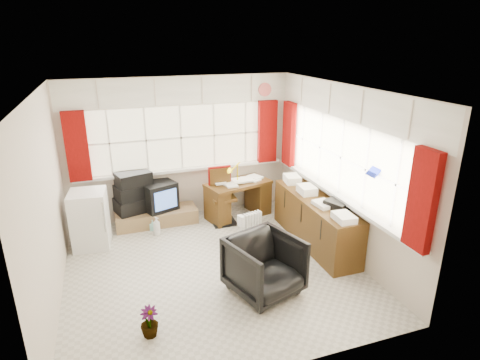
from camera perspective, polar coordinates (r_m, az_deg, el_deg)
The scene contains 20 objects.
ground at distance 5.88m, azimuth -3.87°, elevation -12.34°, with size 4.00×4.00×0.00m, color beige.
room_walls at distance 5.24m, azimuth -4.25°, elevation 1.70°, with size 4.00×4.00×4.00m.
window_back at distance 7.22m, azimuth -8.14°, elevation 2.02°, with size 3.70×0.12×3.60m.
window_right at distance 6.18m, azimuth 13.57°, elevation -1.42°, with size 0.12×3.70×3.60m.
curtains at distance 6.37m, azimuth 1.68°, elevation 4.60°, with size 3.83×3.83×1.15m.
overhead_cabinets at distance 6.28m, azimuth 2.05°, elevation 11.79°, with size 3.98×3.98×0.48m.
desk at distance 7.26m, azimuth -0.26°, elevation -2.49°, with size 1.26×0.84×0.70m.
desk_lamp at distance 7.07m, azimuth -0.37°, elevation 1.69°, with size 0.15×0.13×0.38m.
task_chair at distance 7.05m, azimuth -2.67°, elevation -1.86°, with size 0.41×0.44×0.99m.
office_chair at distance 5.20m, azimuth 3.50°, elevation -12.09°, with size 0.81×0.83×0.76m, color black.
radiator at distance 6.39m, azimuth 1.57°, elevation -7.29°, with size 0.38×0.22×0.53m.
credenza at distance 6.45m, azimuth 10.62°, elevation -5.64°, with size 0.50×2.00×0.85m.
file_tray at distance 6.03m, azimuth 13.67°, elevation -3.41°, with size 0.26×0.33×0.11m, color black.
tv_bench at distance 7.23m, azimuth -11.76°, elevation -5.15°, with size 1.40×0.50×0.25m, color #99774C.
crt_tv at distance 7.15m, azimuth -11.47°, elevation -2.19°, with size 0.67×0.65×0.49m.
hifi_stack at distance 7.13m, azimuth -14.75°, elevation -1.78°, with size 0.76×0.60×0.71m.
mini_fridge at distance 6.64m, azimuth -20.56°, elevation -5.26°, with size 0.59×0.60×0.91m.
spray_bottle_a at distance 6.82m, azimuth -11.76°, elevation -6.43°, with size 0.12×0.12×0.32m, color silver.
spray_bottle_b at distance 7.01m, azimuth -12.33°, elevation -6.26°, with size 0.09×0.09×0.20m, color #8CD1C7.
flower_vase at distance 4.75m, azimuth -12.77°, elevation -19.11°, with size 0.20×0.20×0.36m, color black.
Camera 1 is at (-1.25, -4.82, 3.12)m, focal length 30.00 mm.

